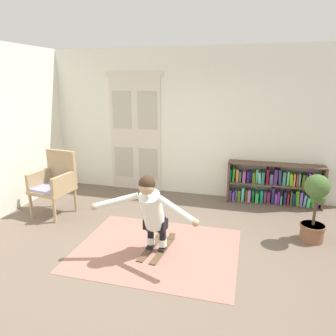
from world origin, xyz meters
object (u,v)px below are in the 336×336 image
bookshelf (274,186)px  wicker_chair (55,181)px  person_skier (151,209)px  skis_pair (158,247)px  potted_plant (315,204)px

bookshelf → wicker_chair: size_ratio=1.57×
wicker_chair → bookshelf: bearing=20.8°
person_skier → skis_pair: bearing=84.3°
wicker_chair → potted_plant: size_ratio=1.07×
wicker_chair → potted_plant: (4.19, 0.03, 0.01)m
potted_plant → wicker_chair: bearing=-179.6°
bookshelf → wicker_chair: (-3.73, -1.42, 0.23)m
person_skier → bookshelf: bearing=54.7°
potted_plant → skis_pair: 2.32m
skis_pair → potted_plant: bearing=20.0°
potted_plant → person_skier: 2.34m
potted_plant → person_skier: person_skier is taller
skis_pair → person_skier: size_ratio=0.57×
bookshelf → skis_pair: bookshelf is taller
wicker_chair → skis_pair: wicker_chair is taller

